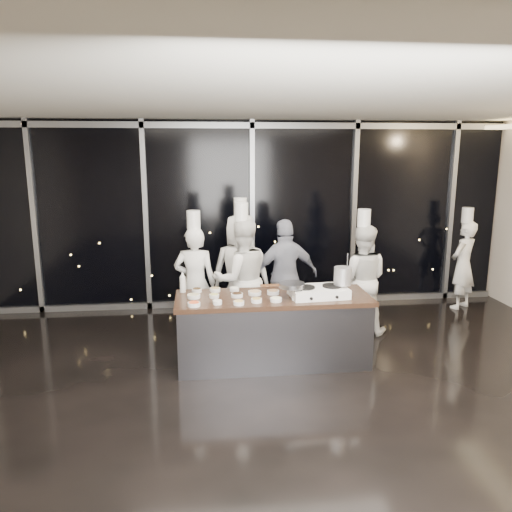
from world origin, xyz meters
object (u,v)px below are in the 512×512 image
(stove, at_px, (319,292))
(chef_far_left, at_px, (195,282))
(frying_pan, at_px, (291,285))
(chef_center, at_px, (242,279))
(chef_right, at_px, (361,278))
(stock_pot, at_px, (343,276))
(guest, at_px, (286,276))
(demo_counter, at_px, (273,329))
(chef_side, at_px, (463,264))
(chef_left, at_px, (241,273))

(stove, bearing_deg, chef_far_left, 141.23)
(frying_pan, xyz_separation_m, chef_center, (-0.52, 1.06, -0.18))
(frying_pan, bearing_deg, chef_right, 36.56)
(stock_pot, bearing_deg, guest, 113.22)
(chef_far_left, distance_m, chef_right, 2.46)
(frying_pan, height_order, chef_far_left, chef_far_left)
(stove, distance_m, guest, 1.26)
(stove, height_order, chef_center, chef_center)
(demo_counter, height_order, chef_far_left, chef_far_left)
(chef_far_left, bearing_deg, demo_counter, 142.49)
(chef_side, bearing_deg, chef_far_left, -21.82)
(stock_pot, relative_size, chef_far_left, 0.12)
(stock_pot, height_order, guest, guest)
(stove, xyz_separation_m, guest, (-0.20, 1.24, -0.11))
(demo_counter, bearing_deg, stove, -8.89)
(chef_right, bearing_deg, demo_counter, 52.35)
(chef_far_left, height_order, chef_side, chef_far_left)
(frying_pan, bearing_deg, demo_counter, 146.89)
(demo_counter, xyz_separation_m, stove, (0.56, -0.09, 0.51))
(stock_pot, xyz_separation_m, guest, (-0.52, 1.21, -0.29))
(demo_counter, relative_size, frying_pan, 4.33)
(chef_right, bearing_deg, chef_far_left, 18.72)
(chef_center, distance_m, chef_side, 4.02)
(chef_left, xyz_separation_m, chef_right, (1.78, -0.22, -0.08))
(frying_pan, bearing_deg, stove, 0.06)
(demo_counter, relative_size, chef_center, 1.24)
(chef_side, bearing_deg, demo_counter, -5.27)
(chef_far_left, xyz_separation_m, chef_left, (0.68, 0.22, 0.06))
(frying_pan, bearing_deg, chef_side, 26.61)
(demo_counter, height_order, stock_pot, stock_pot)
(chef_far_left, relative_size, chef_side, 1.07)
(guest, bearing_deg, demo_counter, 63.26)
(guest, relative_size, chef_right, 0.92)
(stock_pot, bearing_deg, stove, -174.63)
(demo_counter, relative_size, chef_left, 1.21)
(stove, bearing_deg, chef_left, 119.94)
(stock_pot, bearing_deg, chef_left, 133.28)
(stove, xyz_separation_m, chef_far_left, (-1.55, 1.07, -0.12))
(demo_counter, distance_m, chef_side, 4.07)
(chef_left, bearing_deg, frying_pan, 128.87)
(demo_counter, bearing_deg, frying_pan, -28.93)
(chef_left, bearing_deg, chef_center, 105.88)
(guest, bearing_deg, chef_center, 7.60)
(chef_right, bearing_deg, chef_center, 19.96)
(demo_counter, xyz_separation_m, frying_pan, (0.21, -0.11, 0.61))
(chef_left, bearing_deg, chef_right, -169.79)
(stove, distance_m, stock_pot, 0.37)
(chef_left, height_order, guest, chef_left)
(frying_pan, relative_size, chef_center, 0.29)
(chef_center, relative_size, chef_side, 1.13)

